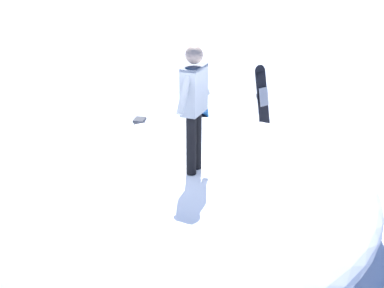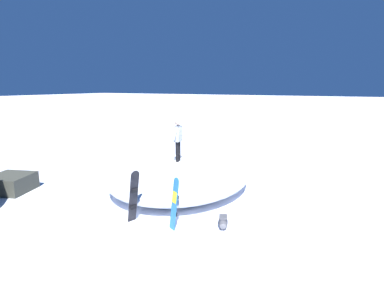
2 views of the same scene
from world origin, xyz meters
name	(u,v)px [view 1 (image 1 of 2)]	position (x,y,z in m)	size (l,w,h in m)	color
ground	(196,246)	(0.00, 0.00, 0.00)	(240.00, 240.00, 0.00)	white
snow_mound	(188,193)	(-0.47, -0.43, 0.51)	(5.57, 6.62, 1.03)	white
snowboarder_standing	(194,101)	(-0.28, -0.21, 2.06)	(1.06, 0.30, 1.77)	black
snowboard_primary_upright	(263,105)	(-4.03, -0.82, 0.89)	(0.40, 0.44, 1.72)	black
snowboard_secondary_upright	(203,103)	(-3.74, -2.10, 0.81)	(0.31, 0.33, 1.57)	#2672BF
backpack_far	(140,126)	(-3.10, -3.38, 0.20)	(0.58, 0.41, 0.40)	#4C4C51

